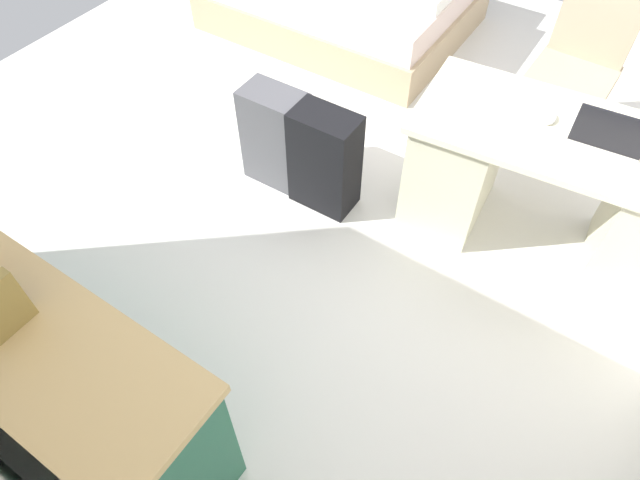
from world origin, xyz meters
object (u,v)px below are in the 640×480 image
suitcase_black (324,160)px  laptop (608,135)px  credenza (29,357)px  suitcase_spare_grey (276,137)px  desk (549,187)px  office_chair (571,80)px  computer_mouse (550,118)px

suitcase_black → laptop: (-1.24, -0.42, 0.48)m
suitcase_black → laptop: size_ratio=1.86×
credenza → suitcase_spare_grey: (0.04, -1.70, -0.10)m
desk → office_chair: bearing=-77.8°
desk → computer_mouse: (0.13, -0.03, 0.36)m
laptop → suitcase_black: bearing=18.6°
laptop → computer_mouse: size_ratio=3.31×
office_chair → laptop: same height
computer_mouse → credenza: bearing=53.3°
suitcase_black → laptop: 1.39m
credenza → desk: bearing=-123.8°
credenza → suitcase_spare_grey: size_ratio=2.97×
desk → laptop: size_ratio=4.53×
office_chair → suitcase_spare_grey: size_ratio=1.55×
laptop → office_chair: bearing=-69.6°
laptop → computer_mouse: laptop is taller
desk → office_chair: office_chair is taller
suitcase_spare_grey → computer_mouse: (-1.32, -0.42, 0.45)m
office_chair → suitcase_black: bearing=55.2°
suitcase_black → laptop: bearing=-162.5°
office_chair → credenza: 3.23m
desk → laptop: 0.42m
office_chair → computer_mouse: office_chair is taller
office_chair → suitcase_black: 1.60m
suitcase_spare_grey → laptop: size_ratio=1.83×
desk → suitcase_spare_grey: (1.44, 0.39, -0.08)m
credenza → computer_mouse: size_ratio=18.00×
office_chair → laptop: bearing=110.4°
office_chair → suitcase_spare_grey: office_chair is taller
suitcase_black → computer_mouse: 1.16m
suitcase_spare_grey → desk: bearing=-166.2°
desk → computer_mouse: size_ratio=14.99×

